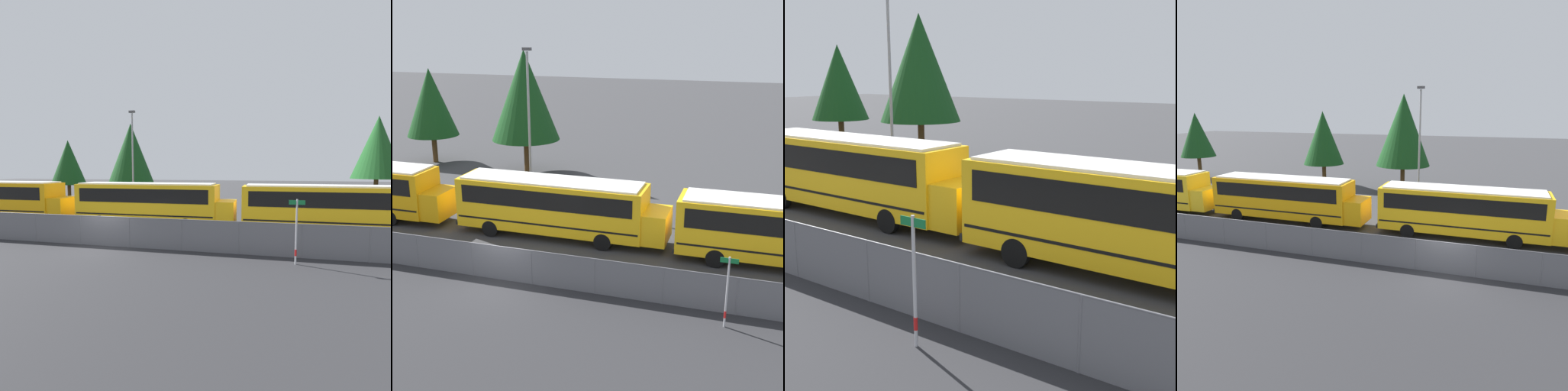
# 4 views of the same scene
# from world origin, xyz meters

# --- Properties ---
(ground_plane) EXTENTS (200.00, 200.00, 0.00)m
(ground_plane) POSITION_xyz_m (0.00, 0.00, 0.00)
(ground_plane) COLOR #38383A
(road_strip) EXTENTS (110.05, 12.00, 0.01)m
(road_strip) POSITION_xyz_m (0.00, -6.00, 0.00)
(road_strip) COLOR #2B2B2D
(road_strip) RESTS_ON ground_plane
(fence) EXTENTS (76.12, 0.07, 1.71)m
(fence) POSITION_xyz_m (0.00, -0.00, 0.87)
(fence) COLOR #9EA0A5
(fence) RESTS_ON ground_plane
(school_bus_1) EXTENTS (12.06, 2.56, 3.33)m
(school_bus_1) POSITION_xyz_m (-12.65, 5.75, 1.96)
(school_bus_1) COLOR orange
(school_bus_1) RESTS_ON ground_plane
(school_bus_2) EXTENTS (12.06, 2.56, 3.33)m
(school_bus_2) POSITION_xyz_m (0.46, 5.97, 1.96)
(school_bus_2) COLOR yellow
(school_bus_2) RESTS_ON ground_plane
(school_bus_3) EXTENTS (12.06, 2.56, 3.33)m
(school_bus_3) POSITION_xyz_m (12.97, 5.63, 1.96)
(school_bus_3) COLOR yellow
(school_bus_3) RESTS_ON ground_plane
(street_sign) EXTENTS (0.70, 0.09, 3.02)m
(street_sign) POSITION_xyz_m (10.28, -1.11, 1.60)
(street_sign) COLOR #B7B7BC
(street_sign) RESTS_ON ground_plane
(light_pole) EXTENTS (0.60, 0.24, 10.07)m
(light_pole) POSITION_xyz_m (-4.07, 12.82, 5.43)
(light_pole) COLOR gray
(light_pole) RESTS_ON ground_plane
(tree_0) EXTENTS (4.37, 4.37, 8.04)m
(tree_0) POSITION_xyz_m (-15.94, 19.21, 5.19)
(tree_0) COLOR #51381E
(tree_0) RESTS_ON ground_plane
(tree_1) EXTENTS (5.37, 5.37, 9.72)m
(tree_1) POSITION_xyz_m (-6.83, 18.38, 6.22)
(tree_1) COLOR #51381E
(tree_1) RESTS_ON ground_plane
(tree_3) EXTENTS (5.14, 5.14, 9.99)m
(tree_3) POSITION_xyz_m (20.43, 20.82, 6.64)
(tree_3) COLOR #51381E
(tree_3) RESTS_ON ground_plane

